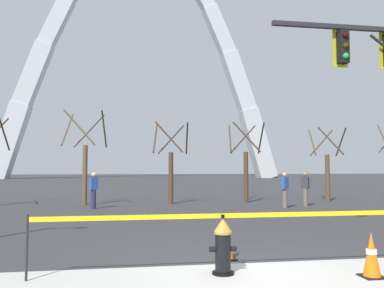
% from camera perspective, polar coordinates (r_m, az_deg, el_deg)
% --- Properties ---
extents(ground_plane, '(240.00, 240.00, 0.00)m').
position_cam_1_polar(ground_plane, '(7.42, 7.59, -17.19)').
color(ground_plane, '#333335').
extents(fire_hydrant, '(0.46, 0.48, 0.99)m').
position_cam_1_polar(fire_hydrant, '(6.89, 4.41, -14.31)').
color(fire_hydrant, black).
rests_on(fire_hydrant, ground).
extents(caution_tape_barrier, '(6.55, 0.08, 1.04)m').
position_cam_1_polar(caution_tape_barrier, '(6.99, 5.25, -11.96)').
color(caution_tape_barrier, '#232326').
rests_on(caution_tape_barrier, ground).
extents(traffic_cone_by_hydrant, '(0.36, 0.36, 0.73)m').
position_cam_1_polar(traffic_cone_by_hydrant, '(7.31, 24.21, -14.25)').
color(traffic_cone_by_hydrant, black).
rests_on(traffic_cone_by_hydrant, ground).
extents(traffic_cone_mid_sidewalk, '(0.36, 0.36, 0.73)m').
position_cam_1_polar(traffic_cone_mid_sidewalk, '(8.02, 4.90, -13.57)').
color(traffic_cone_mid_sidewalk, black).
rests_on(traffic_cone_mid_sidewalk, ground).
extents(monument_arch, '(51.49, 3.21, 46.48)m').
position_cam_1_polar(monument_arch, '(75.34, -7.43, 10.71)').
color(monument_arch, silver).
rests_on(monument_arch, ground).
extents(tree_left_mid, '(2.09, 2.10, 4.54)m').
position_cam_1_polar(tree_left_mid, '(20.12, -15.01, -2.65)').
color(tree_left_mid, brown).
rests_on(tree_left_mid, ground).
extents(tree_center_left, '(1.87, 1.88, 4.05)m').
position_cam_1_polar(tree_center_left, '(20.13, -3.04, -3.39)').
color(tree_center_left, '#473323').
rests_on(tree_center_left, ground).
extents(tree_center_right, '(1.91, 1.92, 4.13)m').
position_cam_1_polar(tree_center_right, '(21.12, 7.67, -3.28)').
color(tree_center_right, '#473323').
rests_on(tree_center_right, ground).
extents(tree_right_mid, '(1.83, 1.84, 3.96)m').
position_cam_1_polar(tree_right_mid, '(22.88, 18.71, -3.33)').
color(tree_right_mid, brown).
rests_on(tree_right_mid, ground).
extents(pedestrian_walking_left, '(0.39, 0.36, 1.59)m').
position_cam_1_polar(pedestrian_walking_left, '(18.41, 13.08, -6.36)').
color(pedestrian_walking_left, brown).
rests_on(pedestrian_walking_left, ground).
extents(pedestrian_standing_center, '(0.39, 0.35, 1.59)m').
position_cam_1_polar(pedestrian_standing_center, '(18.16, -13.85, -6.39)').
color(pedestrian_standing_center, '#232847').
rests_on(pedestrian_standing_center, ground).
extents(pedestrian_walking_right, '(0.38, 0.38, 1.59)m').
position_cam_1_polar(pedestrian_walking_right, '(19.58, 15.83, -6.14)').
color(pedestrian_walking_right, brown).
rests_on(pedestrian_walking_right, ground).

